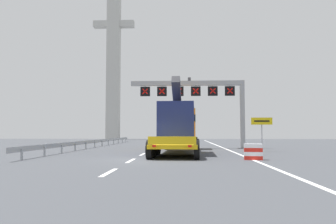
{
  "coord_description": "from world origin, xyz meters",
  "views": [
    {
      "loc": [
        2.33,
        -18.58,
        1.56
      ],
      "look_at": [
        0.98,
        9.35,
        3.28
      ],
      "focal_mm": 34.99,
      "sensor_mm": 36.0,
      "label": 1
    }
  ],
  "objects_px": {
    "crash_barrier_striped": "(253,152)",
    "bridge_pylon_distant": "(114,44)",
    "overhead_lane_gantry": "(201,94)",
    "heavy_haul_truck_yellow": "(179,127)",
    "exit_sign_yellow": "(262,125)"
  },
  "relations": [
    {
      "from": "crash_barrier_striped",
      "to": "bridge_pylon_distant",
      "type": "distance_m",
      "value": 58.9
    },
    {
      "from": "overhead_lane_gantry",
      "to": "bridge_pylon_distant",
      "type": "bearing_deg",
      "value": 113.54
    },
    {
      "from": "heavy_haul_truck_yellow",
      "to": "crash_barrier_striped",
      "type": "relative_size",
      "value": 13.37
    },
    {
      "from": "crash_barrier_striped",
      "to": "exit_sign_yellow",
      "type": "bearing_deg",
      "value": 73.36
    },
    {
      "from": "overhead_lane_gantry",
      "to": "exit_sign_yellow",
      "type": "bearing_deg",
      "value": -45.49
    },
    {
      "from": "heavy_haul_truck_yellow",
      "to": "bridge_pylon_distant",
      "type": "height_order",
      "value": "bridge_pylon_distant"
    },
    {
      "from": "overhead_lane_gantry",
      "to": "bridge_pylon_distant",
      "type": "distance_m",
      "value": 45.54
    },
    {
      "from": "overhead_lane_gantry",
      "to": "crash_barrier_striped",
      "type": "xyz_separation_m",
      "value": [
        2.27,
        -12.53,
        -4.8
      ]
    },
    {
      "from": "heavy_haul_truck_yellow",
      "to": "bridge_pylon_distant",
      "type": "bearing_deg",
      "value": 108.76
    },
    {
      "from": "exit_sign_yellow",
      "to": "crash_barrier_striped",
      "type": "relative_size",
      "value": 2.58
    },
    {
      "from": "exit_sign_yellow",
      "to": "crash_barrier_striped",
      "type": "bearing_deg",
      "value": -106.64
    },
    {
      "from": "exit_sign_yellow",
      "to": "bridge_pylon_distant",
      "type": "height_order",
      "value": "bridge_pylon_distant"
    },
    {
      "from": "heavy_haul_truck_yellow",
      "to": "bridge_pylon_distant",
      "type": "distance_m",
      "value": 50.54
    },
    {
      "from": "crash_barrier_striped",
      "to": "overhead_lane_gantry",
      "type": "bearing_deg",
      "value": 100.28
    },
    {
      "from": "heavy_haul_truck_yellow",
      "to": "exit_sign_yellow",
      "type": "height_order",
      "value": "heavy_haul_truck_yellow"
    }
  ]
}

